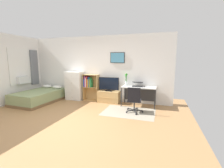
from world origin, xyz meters
name	(u,v)px	position (x,y,z in m)	size (l,w,h in m)	color
ground_plane	(65,120)	(0.00, 0.00, 0.00)	(7.20, 7.20, 0.00)	#A87A4C
wall_back_with_posters	(98,69)	(0.01, 2.43, 1.35)	(6.12, 0.09, 2.70)	white
area_rug	(129,112)	(1.61, 1.26, 0.00)	(1.70, 1.20, 0.01)	#9E937F
bed	(40,96)	(-2.14, 1.36, 0.24)	(1.34, 2.06, 0.59)	brown
dresser	(75,86)	(-0.97, 2.15, 0.61)	(0.74, 0.46, 1.22)	white
bookshelf	(90,85)	(-0.28, 2.22, 0.66)	(0.66, 0.30, 1.12)	tan
tv_stand	(109,97)	(0.60, 2.17, 0.24)	(0.88, 0.41, 0.47)	tan
television	(109,84)	(0.60, 2.15, 0.75)	(0.84, 0.16, 0.56)	black
desk	(139,90)	(1.81, 2.14, 0.61)	(1.26, 0.61, 0.74)	silver
office_chair	(134,99)	(1.79, 1.23, 0.46)	(0.57, 0.58, 0.86)	#232326
laptop	(138,84)	(1.75, 2.15, 0.81)	(0.43, 0.45, 0.17)	black
computer_mouse	(144,87)	(2.01, 2.03, 0.76)	(0.06, 0.10, 0.03)	#262628
bamboo_vase	(126,79)	(1.29, 2.24, 0.98)	(0.10, 0.10, 0.47)	silver
wine_glass	(128,83)	(1.40, 1.97, 0.87)	(0.07, 0.07, 0.18)	silver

